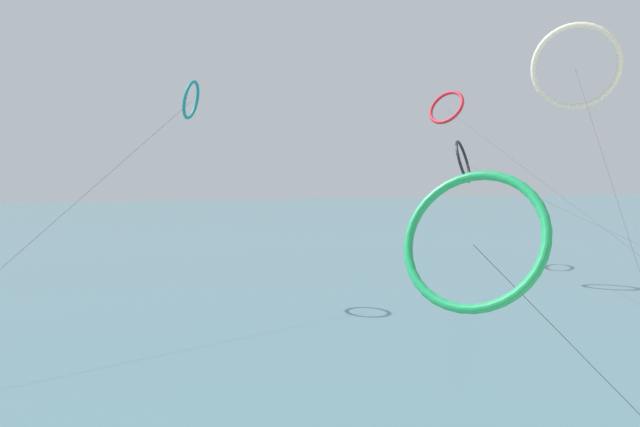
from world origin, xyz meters
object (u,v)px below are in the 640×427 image
at_px(kite_emerald, 473,240).
at_px(kite_ivory, 576,67).
at_px(kite_crimson, 447,108).
at_px(kite_charcoal, 464,162).
at_px(kite_teal, 190,100).

relative_size(kite_emerald, kite_ivory, 0.55).
xyz_separation_m(kite_emerald, kite_ivory, (14.18, 11.99, 8.75)).
bearing_deg(kite_crimson, kite_charcoal, 113.23).
bearing_deg(kite_teal, kite_crimson, 118.94).
distance_m(kite_charcoal, kite_emerald, 48.02).
distance_m(kite_ivory, kite_crimson, 21.64).
distance_m(kite_charcoal, kite_teal, 33.33).
bearing_deg(kite_ivory, kite_charcoal, -67.12).
xyz_separation_m(kite_ivory, kite_crimson, (3.09, 21.42, -0.25)).
xyz_separation_m(kite_teal, kite_crimson, (24.55, 2.54, 0.42)).
height_order(kite_emerald, kite_teal, kite_teal).
bearing_deg(kite_emerald, kite_ivory, 92.73).
height_order(kite_charcoal, kite_teal, kite_teal).
distance_m(kite_emerald, kite_ivory, 20.53).
xyz_separation_m(kite_charcoal, kite_emerald, (-23.97, -41.47, -3.42)).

